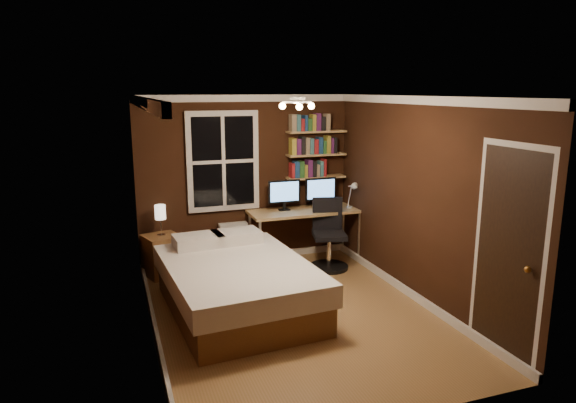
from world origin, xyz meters
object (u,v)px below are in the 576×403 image
object	(u,v)px
monitor_left	(284,195)
office_chair	(329,242)
desk	(305,214)
bedside_lamp	(161,220)
monitor_right	(321,193)
radiator	(234,244)
nightstand	(163,255)
desk_lamp	(352,195)
bed	(237,285)

from	to	relation	value
monitor_left	office_chair	size ratio (longest dim) A/B	0.48
office_chair	desk	bearing A→B (deg)	133.26
bedside_lamp	monitor_left	bearing A→B (deg)	-0.06
monitor_left	monitor_right	xyz separation A→B (m)	(0.59, 0.00, 0.00)
bedside_lamp	radiator	distance (m)	1.17
bedside_lamp	radiator	bearing A→B (deg)	7.35
nightstand	monitor_left	distance (m)	1.96
desk	desk_lamp	world-z (taller)	desk_lamp
office_chair	nightstand	bearing A→B (deg)	-177.45
nightstand	office_chair	world-z (taller)	office_chair
radiator	desk	world-z (taller)	desk
bed	desk	xyz separation A→B (m)	(1.40, 1.42, 0.42)
nightstand	bedside_lamp	distance (m)	0.51
radiator	monitor_left	size ratio (longest dim) A/B	1.28
desk	monitor_right	distance (m)	0.42
bed	nightstand	xyz separation A→B (m)	(-0.71, 1.51, -0.03)
office_chair	monitor_right	bearing A→B (deg)	96.32
desk	monitor_left	xyz separation A→B (m)	(-0.30, 0.08, 0.29)
desk_lamp	office_chair	bearing A→B (deg)	-154.48
bed	office_chair	size ratio (longest dim) A/B	2.24
desk_lamp	bedside_lamp	bearing A→B (deg)	174.69
nightstand	office_chair	size ratio (longest dim) A/B	0.57
monitor_left	desk_lamp	bearing A→B (deg)	-14.63
radiator	office_chair	world-z (taller)	office_chair
bed	monitor_right	bearing A→B (deg)	37.40
monitor_left	desk_lamp	xyz separation A→B (m)	(0.99, -0.26, -0.01)
desk	desk_lamp	size ratio (longest dim) A/B	3.83
nightstand	desk_lamp	size ratio (longest dim) A/B	1.32
bed	radiator	distance (m)	1.68
radiator	desk_lamp	xyz separation A→B (m)	(1.75, -0.40, 0.71)
nightstand	desk_lamp	distance (m)	2.91
monitor_right	bedside_lamp	bearing A→B (deg)	179.96
bedside_lamp	desk_lamp	distance (m)	2.83
desk_lamp	monitor_right	bearing A→B (deg)	147.35
monitor_right	office_chair	distance (m)	0.80
monitor_right	office_chair	world-z (taller)	monitor_right
radiator	desk_lamp	distance (m)	1.93
nightstand	monitor_right	xyz separation A→B (m)	(2.40, -0.00, 0.74)
monitor_left	nightstand	bearing A→B (deg)	179.94
radiator	monitor_right	bearing A→B (deg)	-5.86
nightstand	monitor_right	bearing A→B (deg)	-18.38
monitor_left	monitor_right	bearing A→B (deg)	0.00
office_chair	desk_lamp	bearing A→B (deg)	39.85
office_chair	radiator	bearing A→B (deg)	168.34
monitor_right	desk_lamp	distance (m)	0.48
desk	radiator	bearing A→B (deg)	168.11
radiator	bed	bearing A→B (deg)	-101.97
bed	desk_lamp	world-z (taller)	desk_lamp
monitor_right	desk	bearing A→B (deg)	-163.77
desk	monitor_right	bearing A→B (deg)	16.23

